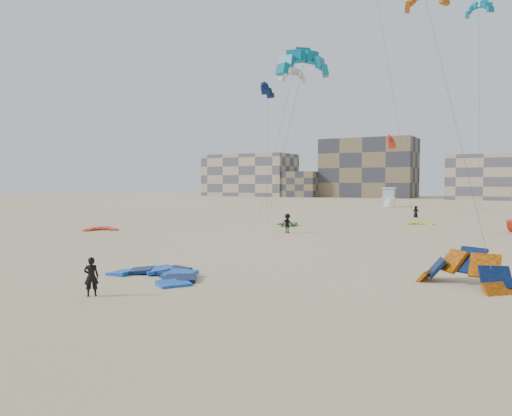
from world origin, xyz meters
The scene contains 18 objects.
ground centered at (0.00, 0.00, 0.00)m, with size 320.00×320.00×0.00m, color beige.
kite_ground_blue centered at (-2.02, 0.91, 0.00)m, with size 4.87×5.08×0.66m, color #2085EE, non-canonical shape.
kite_ground_orange centered at (11.52, 6.08, 0.00)m, with size 4.38×3.36×2.80m, color #FF6E03, non-canonical shape.
kite_ground_red centered at (-22.68, 17.09, 0.00)m, with size 2.98×3.15×0.54m, color red, non-canonical shape.
kite_ground_green centered at (-9.08, 30.79, 0.00)m, with size 3.16×3.32×0.67m, color #258315, non-canonical shape.
kite_ground_yellow centered at (3.39, 39.22, 0.00)m, with size 2.68×2.81×0.38m, color yellow, non-canonical shape.
kitesurfer_main centered at (-1.74, -3.48, 0.82)m, with size 0.60×0.39×1.65m, color black.
kitesurfer_c centered at (-5.60, 23.74, 0.90)m, with size 1.17×0.67×1.81m, color black.
kitesurfer_e centered at (0.81, 50.17, 0.79)m, with size 0.77×0.50×1.58m, color black.
kite_fly_teal_a centered at (-2.84, 20.94, 14.57)m, with size 7.62×6.12×15.17m.
kite_fly_grey centered at (-12.04, 38.65, 17.79)m, with size 4.69×12.97×17.93m.
kite_fly_navy centered at (-19.38, 45.94, 17.79)m, with size 4.59×4.51×18.26m.
kite_fly_teal_b centered at (7.60, 54.27, 27.35)m, with size 4.43×4.40×27.55m.
kite_fly_red centered at (-5.58, 62.39, 10.96)m, with size 4.55×8.83×11.42m.
lifeguard_tower_far centered at (-9.52, 77.19, 1.83)m, with size 2.87×5.18×3.69m.
condo_west_a centered at (-70.00, 130.00, 7.00)m, with size 30.00×15.00×14.00m, color tan.
condo_west_b centered at (-30.00, 134.00, 9.00)m, with size 28.00×14.00×18.00m, color brown.
condo_fill_left centered at (-50.00, 128.00, 4.00)m, with size 12.00×10.00×8.00m, color brown.
Camera 1 is at (14.16, -18.13, 4.75)m, focal length 35.00 mm.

